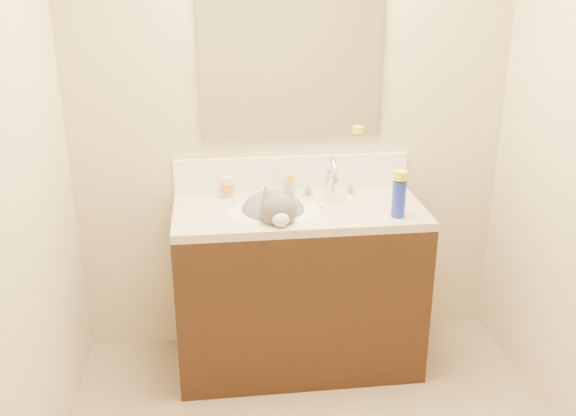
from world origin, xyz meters
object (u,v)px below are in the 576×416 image
object	(u,v)px
vanity_cabinet	(299,291)
cat	(275,215)
amber_bottle	(291,184)
basin	(275,225)
pill_bottle	(228,187)
spray_can	(399,199)
silver_jar	(289,189)
faucet	(331,180)

from	to	relation	value
vanity_cabinet	cat	world-z (taller)	cat
amber_bottle	basin	bearing A→B (deg)	-113.67
basin	amber_bottle	distance (m)	0.29
basin	pill_bottle	size ratio (longest dim) A/B	4.43
cat	pill_bottle	world-z (taller)	cat
basin	spray_can	distance (m)	0.59
basin	amber_bottle	xyz separation A→B (m)	(0.11, 0.24, 0.12)
amber_bottle	vanity_cabinet	bearing A→B (deg)	-86.35
vanity_cabinet	basin	bearing A→B (deg)	-165.96
basin	spray_can	world-z (taller)	spray_can
vanity_cabinet	silver_jar	world-z (taller)	silver_jar
faucet	pill_bottle	xyz separation A→B (m)	(-0.51, 0.06, -0.04)
basin	cat	xyz separation A→B (m)	(-0.00, -0.00, 0.05)
cat	amber_bottle	world-z (taller)	cat
cat	spray_can	bearing A→B (deg)	-16.49
silver_jar	basin	bearing A→B (deg)	-113.30
faucet	spray_can	size ratio (longest dim) A/B	1.62
faucet	amber_bottle	bearing A→B (deg)	158.64
faucet	silver_jar	xyz separation A→B (m)	(-0.20, 0.05, -0.05)
cat	pill_bottle	xyz separation A→B (m)	(-0.21, 0.23, 0.07)
silver_jar	vanity_cabinet	bearing A→B (deg)	-82.59
silver_jar	spray_can	size ratio (longest dim) A/B	0.37
vanity_cabinet	amber_bottle	bearing A→B (deg)	93.65
vanity_cabinet	silver_jar	xyz separation A→B (m)	(-0.02, 0.19, 0.48)
silver_jar	spray_can	xyz separation A→B (m)	(0.46, -0.36, 0.05)
vanity_cabinet	pill_bottle	distance (m)	0.63
basin	faucet	size ratio (longest dim) A/B	1.61
amber_bottle	cat	bearing A→B (deg)	-113.92
faucet	silver_jar	size ratio (longest dim) A/B	4.39
silver_jar	spray_can	bearing A→B (deg)	-37.95
faucet	amber_bottle	xyz separation A→B (m)	(-0.19, 0.08, -0.04)
basin	cat	size ratio (longest dim) A/B	0.99
vanity_cabinet	pill_bottle	bearing A→B (deg)	149.13
pill_bottle	cat	bearing A→B (deg)	-47.44
basin	silver_jar	size ratio (longest dim) A/B	7.06
faucet	vanity_cabinet	bearing A→B (deg)	-142.71
faucet	cat	bearing A→B (deg)	-150.85
amber_bottle	spray_can	distance (m)	0.59
vanity_cabinet	faucet	world-z (taller)	faucet
faucet	basin	bearing A→B (deg)	-150.88
cat	silver_jar	xyz separation A→B (m)	(0.10, 0.22, 0.05)
silver_jar	amber_bottle	distance (m)	0.03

